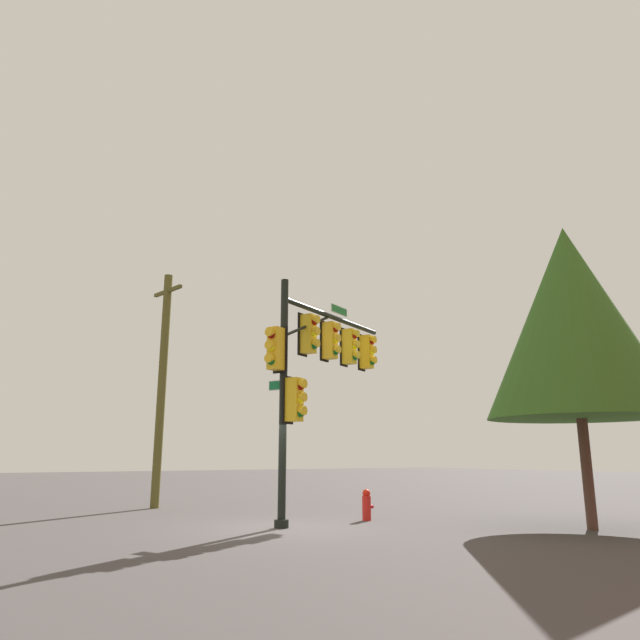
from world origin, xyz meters
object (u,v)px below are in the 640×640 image
utility_pole (162,383)px  fire_hydrant (367,505)px  signal_pole_assembly (318,358)px  tree_near (572,320)px

utility_pole → fire_hydrant: utility_pole is taller
signal_pole_assembly → utility_pole: (-2.36, 6.67, -0.17)m
fire_hydrant → utility_pole: bearing=117.8°
signal_pole_assembly → fire_hydrant: (1.35, -0.36, -4.02)m
signal_pole_assembly → tree_near: (4.70, -4.91, 0.76)m
signal_pole_assembly → utility_pole: utility_pole is taller
fire_hydrant → tree_near: 7.40m
utility_pole → fire_hydrant: bearing=-62.2°
fire_hydrant → tree_near: (3.35, -4.55, 4.77)m
fire_hydrant → tree_near: tree_near is taller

